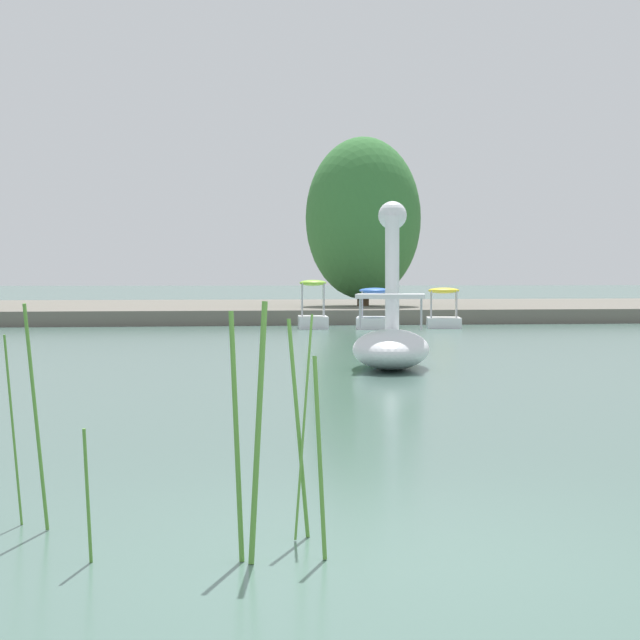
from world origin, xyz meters
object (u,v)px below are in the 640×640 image
Objects in this scene: tree_willow_near_path at (363,218)px; swan_boat at (391,336)px; pedal_boat_lime at (313,315)px; pedal_boat_yellow at (444,316)px; pedal_boat_blue at (375,315)px.

swan_boat is at bearing -99.12° from tree_willow_near_path.
pedal_boat_yellow is at bearing -3.14° from pedal_boat_lime.
pedal_boat_lime is (0.70, 16.23, -0.15)m from swan_boat.
tree_willow_near_path reaches higher than pedal_boat_blue.
swan_boat is at bearing -108.06° from pedal_boat_yellow.
tree_willow_near_path reaches higher than swan_boat.
swan_boat is 16.24m from pedal_boat_lime.
tree_willow_near_path is at bearing 80.88° from swan_boat.
swan_boat reaches higher than pedal_boat_blue.
pedal_boat_yellow is at bearing 71.94° from swan_boat.
pedal_boat_yellow is 9.03m from tree_willow_near_path.
pedal_boat_blue is at bearing -177.01° from pedal_boat_yellow.
pedal_boat_blue is 1.18× the size of pedal_boat_yellow.
swan_boat is at bearing -99.93° from pedal_boat_blue.
swan_boat is 1.39× the size of pedal_boat_blue.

